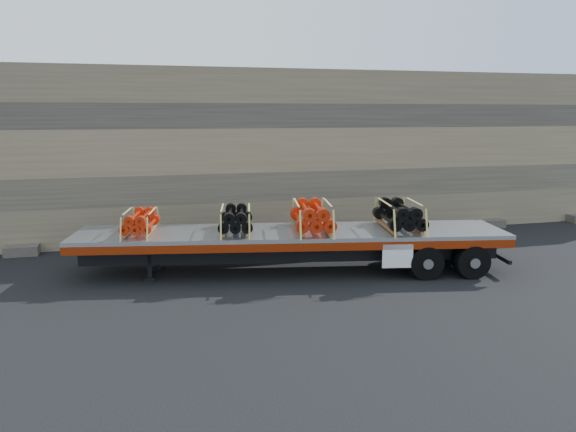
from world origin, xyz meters
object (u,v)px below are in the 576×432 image
(bundle_rear, at_px, (399,216))
(bundle_midfront, at_px, (236,220))
(trailer, at_px, (291,251))
(bundle_front, at_px, (140,222))
(bundle_midrear, at_px, (312,217))

(bundle_rear, bearing_deg, bundle_midfront, 180.00)
(trailer, height_order, bundle_midfront, bundle_midfront)
(trailer, distance_m, bundle_rear, 3.79)
(bundle_rear, bearing_deg, bundle_front, -180.00)
(trailer, relative_size, bundle_midfront, 6.57)
(trailer, xyz_separation_m, bundle_rear, (3.54, -0.68, 1.14))
(trailer, height_order, bundle_rear, bundle_rear)
(trailer, distance_m, bundle_midrear, 1.34)
(bundle_rear, bearing_deg, bundle_midrear, 180.00)
(bundle_front, xyz_separation_m, bundle_midrear, (5.47, -1.05, 0.10))
(bundle_midrear, bearing_deg, bundle_rear, 0.00)
(trailer, xyz_separation_m, bundle_front, (-4.79, 0.92, 1.05))
(bundle_midrear, distance_m, bundle_rear, 2.92)
(bundle_front, bearing_deg, bundle_rear, 0.00)
(bundle_front, bearing_deg, trailer, 0.00)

